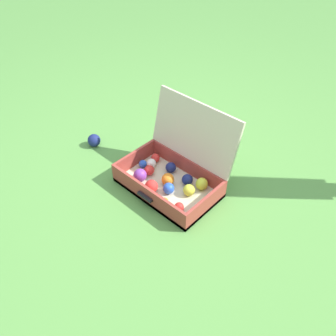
{
  "coord_description": "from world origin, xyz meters",
  "views": [
    {
      "loc": [
        1.04,
        -1.16,
        1.53
      ],
      "look_at": [
        -0.02,
        -0.03,
        0.17
      ],
      "focal_mm": 37.18,
      "sensor_mm": 36.0,
      "label": 1
    }
  ],
  "objects": [
    {
      "name": "ground_plane",
      "position": [
        0.0,
        0.0,
        0.0
      ],
      "size": [
        16.0,
        16.0,
        0.0
      ],
      "primitive_type": "plane",
      "color": "#569342"
    },
    {
      "name": "open_suitcase",
      "position": [
        -0.02,
        0.02,
        0.11
      ],
      "size": [
        0.61,
        0.49,
        0.5
      ],
      "color": "beige",
      "rests_on": "ground"
    },
    {
      "name": "stray_ball_on_grass",
      "position": [
        -0.7,
        -0.07,
        0.05
      ],
      "size": [
        0.09,
        0.09,
        0.09
      ],
      "primitive_type": "sphere",
      "color": "navy",
      "rests_on": "ground"
    }
  ]
}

